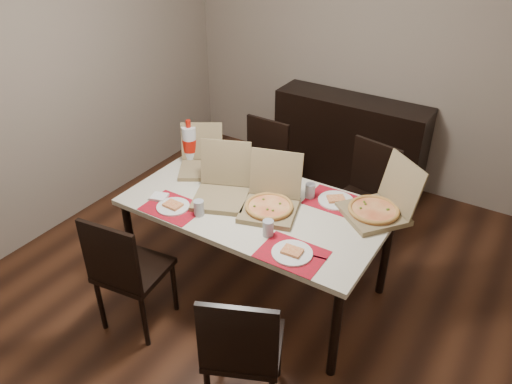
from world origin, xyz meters
TOP-DOWN VIEW (x-y plane):
  - ground at (0.00, 0.00)m, footprint 3.80×4.00m
  - room_walls at (0.00, 0.43)m, footprint 3.84×4.02m
  - sideboard at (0.00, 1.78)m, footprint 1.50×0.40m
  - dining_table at (0.06, -0.07)m, footprint 1.80×1.00m
  - chair_near_left at (-0.44, -0.88)m, footprint 0.47×0.47m
  - chair_near_right at (0.56, -1.01)m, footprint 0.55×0.55m
  - chair_far_left at (-0.41, 0.75)m, footprint 0.43×0.43m
  - chair_far_right at (0.54, 0.83)m, footprint 0.49×0.49m
  - setting_near_left at (-0.37, -0.40)m, footprint 0.47×0.30m
  - setting_near_right at (0.48, -0.40)m, footprint 0.46×0.30m
  - setting_far_left at (-0.35, 0.24)m, footprint 0.50×0.30m
  - setting_far_right at (0.47, 0.24)m, footprint 0.49×0.30m
  - napkin_loose at (0.01, -0.13)m, footprint 0.14×0.14m
  - pizza_box_center at (0.18, -0.08)m, footprint 0.47×0.49m
  - pizza_box_right at (0.83, 0.25)m, footprint 0.56×0.57m
  - pizza_box_left at (-0.57, 0.13)m, footprint 0.47×0.48m
  - pizza_box_extra at (-0.19, -0.12)m, footprint 0.49×0.52m
  - faina_plate at (-0.19, 0.04)m, footprint 0.28×0.28m
  - dip_bowl at (0.11, 0.10)m, footprint 0.15×0.15m
  - soda_bottle at (-0.73, 0.20)m, footprint 0.12×0.12m

SIDE VIEW (x-z plane):
  - ground at x=0.00m, z-range -0.02..0.00m
  - sideboard at x=0.00m, z-range 0.00..0.90m
  - chair_near_left at x=-0.44m, z-range 0.05..0.98m
  - chair_near_right at x=0.56m, z-range 0.05..0.98m
  - chair_far_left at x=-0.41m, z-range 0.05..0.98m
  - chair_far_right at x=0.54m, z-range 0.05..0.98m
  - dining_table at x=0.06m, z-range 0.31..1.06m
  - napkin_loose at x=0.01m, z-range 0.75..0.77m
  - faina_plate at x=-0.19m, z-range 0.75..0.78m
  - dip_bowl at x=0.11m, z-range 0.75..0.78m
  - setting_far_left at x=-0.35m, z-range 0.72..0.83m
  - setting_near_left at x=-0.37m, z-range 0.72..0.83m
  - setting_far_right at x=0.47m, z-range 0.72..0.83m
  - setting_near_right at x=0.48m, z-range 0.72..0.83m
  - pizza_box_center at x=0.18m, z-range 0.62..0.99m
  - pizza_box_left at x=-0.57m, z-range 0.64..0.97m
  - pizza_box_right at x=0.83m, z-range 0.62..1.00m
  - pizza_box_extra at x=-0.19m, z-range 0.63..1.00m
  - soda_bottle at x=-0.73m, z-range 0.72..1.07m
  - room_walls at x=0.00m, z-range 0.42..3.04m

